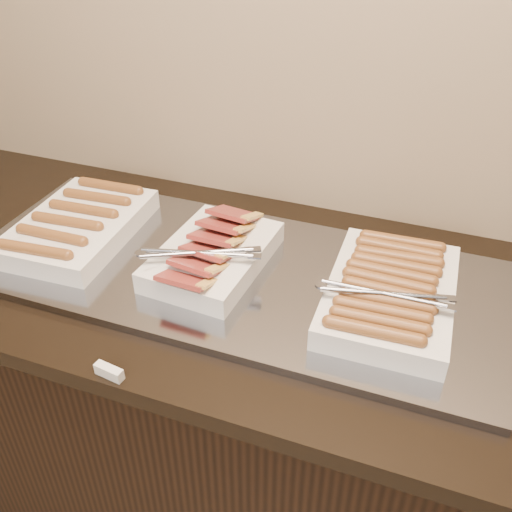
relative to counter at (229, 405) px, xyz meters
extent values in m
cube|color=#9E896B|center=(0.00, 0.37, 0.95)|extent=(6.00, 0.05, 2.80)
cube|color=black|center=(0.00, 0.00, -0.02)|extent=(2.00, 0.70, 0.86)
cube|color=black|center=(0.00, 0.00, 0.43)|extent=(2.06, 0.76, 0.04)
cube|color=gray|center=(0.01, 0.00, 0.46)|extent=(1.20, 0.50, 0.02)
cube|color=silver|center=(-0.38, 0.00, 0.49)|extent=(0.26, 0.38, 0.05)
cylinder|color=brown|center=(-0.38, -0.16, 0.52)|extent=(0.17, 0.04, 0.03)
cylinder|color=brown|center=(-0.38, -0.09, 0.52)|extent=(0.17, 0.03, 0.03)
cylinder|color=brown|center=(-0.39, -0.03, 0.52)|extent=(0.17, 0.04, 0.03)
cylinder|color=brown|center=(-0.38, 0.03, 0.52)|extent=(0.17, 0.04, 0.03)
cylinder|color=brown|center=(-0.39, 0.09, 0.52)|extent=(0.17, 0.04, 0.03)
cylinder|color=brown|center=(-0.39, 0.16, 0.52)|extent=(0.17, 0.03, 0.03)
cube|color=silver|center=(-0.02, 0.00, 0.49)|extent=(0.23, 0.33, 0.05)
cube|color=#A23435|center=(-0.03, -0.13, 0.52)|extent=(0.11, 0.09, 0.04)
cube|color=#A23435|center=(-0.02, -0.08, 0.52)|extent=(0.12, 0.10, 0.04)
cube|color=#A23435|center=(-0.02, -0.03, 0.52)|extent=(0.12, 0.10, 0.04)
cube|color=#A23435|center=(-0.03, 0.03, 0.53)|extent=(0.11, 0.09, 0.04)
cube|color=#A23435|center=(-0.03, 0.08, 0.53)|extent=(0.11, 0.10, 0.04)
cube|color=#A23435|center=(-0.03, 0.13, 0.53)|extent=(0.12, 0.10, 0.04)
cube|color=silver|center=(0.37, 0.00, 0.49)|extent=(0.26, 0.38, 0.05)
cylinder|color=brown|center=(0.36, -0.16, 0.52)|extent=(0.17, 0.03, 0.03)
cylinder|color=brown|center=(0.37, -0.13, 0.52)|extent=(0.17, 0.03, 0.03)
cylinder|color=brown|center=(0.37, -0.09, 0.52)|extent=(0.17, 0.03, 0.03)
cylinder|color=brown|center=(0.37, -0.06, 0.52)|extent=(0.17, 0.04, 0.03)
cylinder|color=brown|center=(0.37, -0.03, 0.52)|extent=(0.17, 0.03, 0.03)
cylinder|color=brown|center=(0.36, 0.00, 0.52)|extent=(0.17, 0.03, 0.03)
cylinder|color=brown|center=(0.36, 0.03, 0.52)|extent=(0.17, 0.03, 0.03)
cylinder|color=brown|center=(0.37, 0.06, 0.52)|extent=(0.17, 0.03, 0.03)
cylinder|color=brown|center=(0.37, 0.09, 0.52)|extent=(0.17, 0.04, 0.03)
cylinder|color=brown|center=(0.37, 0.13, 0.52)|extent=(0.17, 0.03, 0.03)
cylinder|color=brown|center=(0.37, 0.16, 0.52)|extent=(0.17, 0.03, 0.03)
cube|color=silver|center=(-0.07, -0.36, 0.46)|extent=(0.06, 0.02, 0.02)
camera|label=1|loc=(0.43, -0.95, 1.23)|focal=40.00mm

